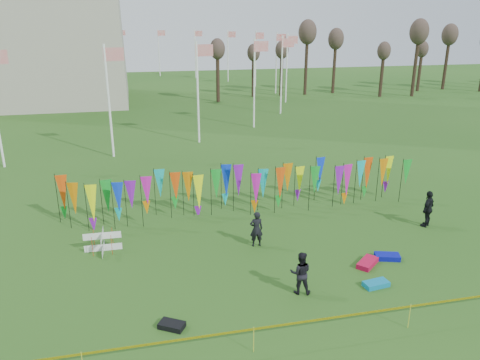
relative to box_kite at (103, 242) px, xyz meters
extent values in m
plane|color=#214D15|center=(6.82, -5.74, -0.45)|extent=(160.00, 160.00, 0.00)
cylinder|color=white|center=(20.82, 42.26, 3.55)|extent=(0.16, 0.16, 8.00)
plane|color=red|center=(21.42, 42.26, 6.85)|extent=(1.40, 0.00, 1.40)
cylinder|color=white|center=(19.86, 49.51, 3.55)|extent=(0.16, 0.16, 8.00)
plane|color=red|center=(20.46, 49.51, 6.85)|extent=(1.40, 0.00, 1.40)
cylinder|color=white|center=(17.07, 56.26, 3.55)|extent=(0.16, 0.16, 8.00)
plane|color=red|center=(17.67, 56.26, 6.85)|extent=(1.40, 0.00, 1.40)
cylinder|color=white|center=(12.62, 62.06, 3.55)|extent=(0.16, 0.16, 8.00)
plane|color=red|center=(13.22, 62.06, 6.85)|extent=(1.40, 0.00, 1.40)
cylinder|color=white|center=(6.82, 66.51, 3.55)|extent=(0.16, 0.16, 8.00)
plane|color=red|center=(7.42, 66.51, 6.85)|extent=(1.40, 0.00, 1.40)
cylinder|color=white|center=(0.07, 69.31, 3.55)|extent=(0.16, 0.16, 8.00)
plane|color=red|center=(0.67, 69.31, 6.85)|extent=(1.40, 0.00, 1.40)
cylinder|color=white|center=(-7.18, 70.26, 3.55)|extent=(0.16, 0.16, 8.00)
plane|color=red|center=(-6.58, 70.26, 6.85)|extent=(1.40, 0.00, 1.40)
cylinder|color=white|center=(-14.43, 69.31, 3.55)|extent=(0.16, 0.16, 8.00)
plane|color=red|center=(-13.83, 69.31, 6.85)|extent=(1.40, 0.00, 1.40)
cylinder|color=white|center=(0.07, 15.21, 3.55)|extent=(0.16, 0.16, 8.00)
plane|color=red|center=(0.67, 15.21, 6.85)|extent=(1.40, 0.00, 1.40)
cylinder|color=white|center=(6.82, 18.01, 3.55)|extent=(0.16, 0.16, 8.00)
plane|color=red|center=(7.42, 18.01, 6.85)|extent=(1.40, 0.00, 1.40)
cylinder|color=white|center=(12.62, 22.46, 3.55)|extent=(0.16, 0.16, 8.00)
plane|color=red|center=(13.22, 22.46, 6.85)|extent=(1.40, 0.00, 1.40)
cylinder|color=white|center=(17.07, 28.26, 3.55)|extent=(0.16, 0.16, 8.00)
plane|color=red|center=(17.67, 28.26, 6.85)|extent=(1.40, 0.00, 1.40)
cylinder|color=white|center=(19.86, 35.01, 3.55)|extent=(0.16, 0.16, 8.00)
plane|color=red|center=(20.46, 35.01, 6.85)|extent=(1.40, 0.00, 1.40)
cylinder|color=black|center=(-2.18, 2.88, 0.74)|extent=(0.03, 0.03, 2.39)
cone|color=#E1480C|center=(-1.90, 2.88, 1.06)|extent=(0.64, 0.64, 1.60)
cylinder|color=black|center=(-1.52, 2.88, 0.74)|extent=(0.03, 0.03, 2.39)
cone|color=orange|center=(-1.24, 2.88, 1.06)|extent=(0.64, 0.64, 1.60)
cylinder|color=black|center=(-0.85, 2.88, 0.74)|extent=(0.03, 0.03, 2.39)
cone|color=#EAFF0D|center=(-0.57, 2.88, 1.06)|extent=(0.64, 0.64, 1.60)
cylinder|color=black|center=(-0.18, 2.88, 0.74)|extent=(0.03, 0.03, 2.39)
cone|color=#119926|center=(0.10, 2.88, 1.06)|extent=(0.64, 0.64, 1.60)
cylinder|color=black|center=(0.48, 2.88, 0.74)|extent=(0.03, 0.03, 2.39)
cone|color=#0D36DF|center=(0.76, 2.88, 1.06)|extent=(0.64, 0.64, 1.60)
cylinder|color=black|center=(1.15, 2.88, 0.74)|extent=(0.03, 0.03, 2.39)
cone|color=purple|center=(1.43, 2.88, 1.06)|extent=(0.64, 0.64, 1.60)
cylinder|color=black|center=(1.82, 2.88, 0.74)|extent=(0.03, 0.03, 2.39)
cone|color=#C716A3|center=(2.10, 2.88, 1.06)|extent=(0.64, 0.64, 1.60)
cylinder|color=black|center=(2.48, 2.88, 0.74)|extent=(0.03, 0.03, 2.39)
cone|color=#0BB0B2|center=(2.76, 2.88, 1.06)|extent=(0.64, 0.64, 1.60)
cylinder|color=black|center=(3.15, 2.88, 0.74)|extent=(0.03, 0.03, 2.39)
cone|color=#E1480C|center=(3.43, 2.88, 1.06)|extent=(0.64, 0.64, 1.60)
cylinder|color=black|center=(3.82, 2.88, 0.74)|extent=(0.03, 0.03, 2.39)
cone|color=orange|center=(4.10, 2.88, 1.06)|extent=(0.64, 0.64, 1.60)
cylinder|color=black|center=(4.48, 2.88, 0.74)|extent=(0.03, 0.03, 2.39)
cone|color=#EAFF0D|center=(4.76, 2.88, 1.06)|extent=(0.64, 0.64, 1.60)
cylinder|color=black|center=(5.15, 2.88, 0.74)|extent=(0.03, 0.03, 2.39)
cone|color=#119926|center=(5.43, 2.88, 1.06)|extent=(0.64, 0.64, 1.60)
cylinder|color=black|center=(5.82, 2.88, 0.74)|extent=(0.03, 0.03, 2.39)
cone|color=#0D36DF|center=(6.10, 2.88, 1.06)|extent=(0.64, 0.64, 1.60)
cylinder|color=black|center=(6.48, 2.88, 0.74)|extent=(0.03, 0.03, 2.39)
cone|color=purple|center=(6.76, 2.88, 1.06)|extent=(0.64, 0.64, 1.60)
cylinder|color=black|center=(7.15, 2.88, 0.74)|extent=(0.03, 0.03, 2.39)
cone|color=#C716A3|center=(7.43, 2.88, 1.06)|extent=(0.64, 0.64, 1.60)
cylinder|color=black|center=(7.82, 2.88, 0.74)|extent=(0.03, 0.03, 2.39)
cone|color=#0BB0B2|center=(8.10, 2.88, 1.06)|extent=(0.64, 0.64, 1.60)
cylinder|color=black|center=(8.48, 2.88, 0.74)|extent=(0.03, 0.03, 2.39)
cone|color=#E1480C|center=(8.76, 2.88, 1.06)|extent=(0.64, 0.64, 1.60)
cylinder|color=black|center=(9.15, 2.88, 0.74)|extent=(0.03, 0.03, 2.39)
cone|color=orange|center=(9.43, 2.88, 1.06)|extent=(0.64, 0.64, 1.60)
cylinder|color=black|center=(9.82, 2.88, 0.74)|extent=(0.03, 0.03, 2.39)
cone|color=#EAFF0D|center=(10.10, 2.88, 1.06)|extent=(0.64, 0.64, 1.60)
cylinder|color=black|center=(10.48, 2.88, 0.74)|extent=(0.03, 0.03, 2.39)
cone|color=#119926|center=(10.76, 2.88, 1.06)|extent=(0.64, 0.64, 1.60)
cylinder|color=black|center=(11.15, 2.88, 0.74)|extent=(0.03, 0.03, 2.39)
cone|color=#0D36DF|center=(11.43, 2.88, 1.06)|extent=(0.64, 0.64, 1.60)
cylinder|color=black|center=(11.82, 2.88, 0.74)|extent=(0.03, 0.03, 2.39)
cone|color=purple|center=(12.10, 2.88, 1.06)|extent=(0.64, 0.64, 1.60)
cylinder|color=black|center=(12.48, 2.88, 0.74)|extent=(0.03, 0.03, 2.39)
cone|color=#C716A3|center=(12.76, 2.88, 1.06)|extent=(0.64, 0.64, 1.60)
cylinder|color=black|center=(13.15, 2.88, 0.74)|extent=(0.03, 0.03, 2.39)
cone|color=#0BB0B2|center=(13.43, 2.88, 1.06)|extent=(0.64, 0.64, 1.60)
cylinder|color=black|center=(13.82, 2.88, 0.74)|extent=(0.03, 0.03, 2.39)
cone|color=#E1480C|center=(14.10, 2.88, 1.06)|extent=(0.64, 0.64, 1.60)
cylinder|color=black|center=(14.48, 2.88, 0.74)|extent=(0.03, 0.03, 2.39)
cone|color=orange|center=(14.76, 2.88, 1.06)|extent=(0.64, 0.64, 1.60)
cylinder|color=black|center=(15.15, 2.88, 0.74)|extent=(0.03, 0.03, 2.39)
cone|color=#EAFF0D|center=(15.43, 2.88, 1.06)|extent=(0.64, 0.64, 1.60)
cylinder|color=black|center=(15.82, 2.88, 0.74)|extent=(0.03, 0.03, 2.39)
cone|color=#119926|center=(16.10, 2.88, 1.06)|extent=(0.64, 0.64, 1.60)
cube|color=#DBD204|center=(6.82, -7.80, 0.37)|extent=(26.00, 0.01, 0.08)
cylinder|color=gold|center=(4.82, -7.80, 0.00)|extent=(0.02, 0.02, 0.90)
cylinder|color=gold|center=(9.82, -7.80, 0.00)|extent=(0.02, 0.02, 0.90)
cylinder|color=#37251B|center=(12.82, 38.26, 2.75)|extent=(0.44, 0.44, 6.40)
ellipsoid|color=#46362F|center=(12.82, 38.26, 6.11)|extent=(1.92, 1.92, 2.56)
cylinder|color=#37251B|center=(16.82, 38.26, 2.75)|extent=(0.44, 0.44, 6.40)
ellipsoid|color=#46362F|center=(16.82, 38.26, 6.11)|extent=(1.92, 1.92, 2.56)
cylinder|color=#37251B|center=(20.82, 38.26, 2.75)|extent=(0.44, 0.44, 6.40)
ellipsoid|color=#46362F|center=(20.82, 38.26, 6.11)|extent=(1.92, 1.92, 2.56)
cylinder|color=#37251B|center=(24.82, 38.26, 2.75)|extent=(0.44, 0.44, 6.40)
ellipsoid|color=#46362F|center=(24.82, 38.26, 6.11)|extent=(1.92, 1.92, 2.56)
cylinder|color=#37251B|center=(28.82, 38.26, 2.75)|extent=(0.44, 0.44, 6.40)
ellipsoid|color=#46362F|center=(28.82, 38.26, 6.11)|extent=(1.92, 1.92, 2.56)
cylinder|color=#37251B|center=(32.82, 38.26, 2.75)|extent=(0.44, 0.44, 6.40)
ellipsoid|color=#46362F|center=(32.82, 38.26, 6.11)|extent=(1.92, 1.92, 2.56)
cylinder|color=#37251B|center=(36.82, 38.26, 2.75)|extent=(0.44, 0.44, 6.40)
ellipsoid|color=#46362F|center=(36.82, 38.26, 6.11)|extent=(1.92, 1.92, 2.56)
cylinder|color=#37251B|center=(40.82, 38.26, 2.75)|extent=(0.44, 0.44, 6.40)
ellipsoid|color=#46362F|center=(40.82, 38.26, 6.11)|extent=(1.92, 1.92, 2.56)
cylinder|color=#37251B|center=(44.82, 38.26, 2.75)|extent=(0.44, 0.44, 6.40)
ellipsoid|color=#46362F|center=(44.82, 38.26, 6.11)|extent=(1.92, 1.92, 2.56)
cylinder|color=#37251B|center=(48.82, 38.26, 2.75)|extent=(0.44, 0.44, 6.40)
cylinder|color=red|center=(-0.40, -0.40, 0.00)|extent=(0.02, 0.02, 0.90)
cylinder|color=red|center=(0.40, -0.40, 0.00)|extent=(0.02, 0.02, 0.90)
cylinder|color=red|center=(-0.40, 0.40, 0.00)|extent=(0.02, 0.02, 0.90)
cylinder|color=red|center=(0.40, 0.40, 0.00)|extent=(0.02, 0.02, 0.90)
imported|color=black|center=(6.63, -0.99, 0.37)|extent=(0.60, 0.44, 1.64)
imported|color=black|center=(7.24, -5.01, 0.37)|extent=(0.91, 0.70, 1.65)
imported|color=black|center=(15.28, -0.82, 0.46)|extent=(1.23, 1.10, 1.83)
cube|color=#0B7FAF|center=(10.21, -5.26, -0.36)|extent=(1.02, 0.60, 0.19)
cube|color=#0A10A6|center=(11.72, -3.41, -0.35)|extent=(1.13, 0.81, 0.21)
cube|color=#BF0C37|center=(10.66, -3.71, -0.35)|extent=(1.22, 1.16, 0.21)
cube|color=black|center=(2.43, -6.06, -0.36)|extent=(0.96, 0.84, 0.19)
camera|label=1|loc=(1.72, -19.16, 9.15)|focal=35.00mm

